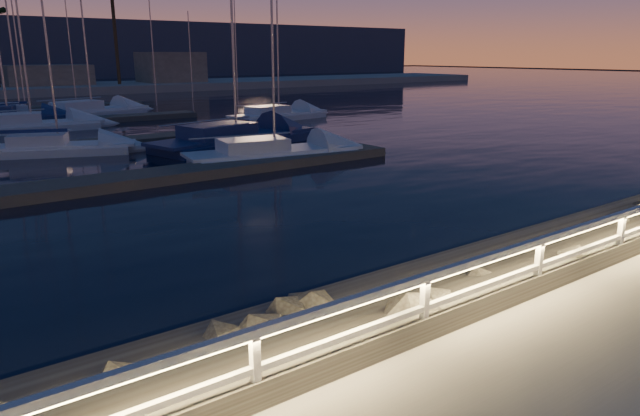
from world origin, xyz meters
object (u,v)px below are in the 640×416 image
at_px(sailboat_l, 277,114).
at_px(sailboat_n, 5,118).
at_px(sailboat_c, 55,147).
at_px(sailboat_h, 233,138).
at_px(sailboat_g, 28,125).
at_px(sailboat_d, 270,152).
at_px(guard_rail, 504,265).
at_px(sailboat_j, 18,115).
at_px(sailboat_k, 89,111).

height_order(sailboat_l, sailboat_n, sailboat_n).
distance_m(sailboat_c, sailboat_h, 8.89).
height_order(sailboat_g, sailboat_l, sailboat_g).
distance_m(sailboat_d, sailboat_l, 17.24).
bearing_deg(guard_rail, sailboat_l, 64.39).
bearing_deg(sailboat_l, sailboat_h, -141.70).
bearing_deg(sailboat_h, sailboat_g, 106.47).
relative_size(sailboat_c, sailboat_h, 0.71).
xyz_separation_m(sailboat_d, sailboat_j, (-6.62, 25.21, 0.02)).
height_order(guard_rail, sailboat_d, sailboat_d).
distance_m(sailboat_h, sailboat_k, 20.59).
distance_m(guard_rail, sailboat_c, 25.19).
bearing_deg(sailboat_h, sailboat_n, 100.18).
bearing_deg(sailboat_c, guard_rail, -64.02).
distance_m(sailboat_j, sailboat_l, 19.30).
bearing_deg(sailboat_d, sailboat_c, 143.21).
height_order(guard_rail, sailboat_j, sailboat_j).
xyz_separation_m(sailboat_g, sailboat_l, (16.56, -3.72, -0.03)).
bearing_deg(guard_rail, sailboat_h, 73.89).
height_order(guard_rail, sailboat_n, sailboat_n).
height_order(sailboat_h, sailboat_n, sailboat_h).
distance_m(sailboat_h, sailboat_l, 12.97).
bearing_deg(sailboat_j, sailboat_k, 1.93).
height_order(sailboat_k, sailboat_n, sailboat_k).
bearing_deg(sailboat_d, sailboat_j, 113.59).
height_order(sailboat_k, sailboat_l, sailboat_k).
bearing_deg(sailboat_j, sailboat_l, -33.99).
relative_size(sailboat_g, sailboat_l, 1.03).
bearing_deg(sailboat_l, sailboat_n, 142.82).
bearing_deg(sailboat_g, sailboat_n, 97.14).
relative_size(guard_rail, sailboat_g, 3.04).
bearing_deg(sailboat_n, sailboat_k, 32.81).
bearing_deg(sailboat_h, sailboat_c, 146.31).
bearing_deg(sailboat_h, guard_rail, -120.01).
relative_size(sailboat_c, sailboat_d, 0.87).
height_order(sailboat_c, sailboat_n, sailboat_n).
relative_size(sailboat_c, sailboat_j, 0.94).
height_order(sailboat_j, sailboat_l, sailboat_l).
xyz_separation_m(sailboat_c, sailboat_j, (1.12, 17.29, 0.04)).
bearing_deg(sailboat_l, guard_rail, -124.69).
bearing_deg(sailboat_c, sailboat_k, 91.61).
xyz_separation_m(sailboat_h, sailboat_k, (-2.06, 20.49, -0.01)).
xyz_separation_m(sailboat_g, sailboat_n, (-0.58, 5.43, 0.02)).
height_order(guard_rail, sailboat_c, sailboat_c).
bearing_deg(sailboat_g, sailboat_d, -67.50).
bearing_deg(sailboat_k, sailboat_g, -145.41).
bearing_deg(sailboat_k, sailboat_j, 165.05).
xyz_separation_m(sailboat_g, sailboat_h, (7.77, -13.27, 0.03)).
bearing_deg(sailboat_d, sailboat_g, 120.34).
distance_m(sailboat_c, sailboat_l, 18.35).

